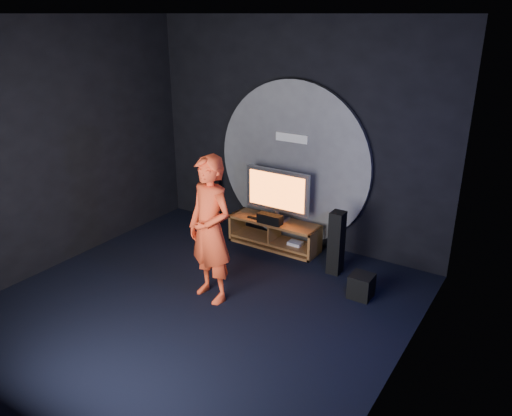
{
  "coord_description": "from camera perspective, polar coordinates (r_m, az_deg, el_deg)",
  "views": [
    {
      "loc": [
        3.58,
        -4.23,
        3.5
      ],
      "look_at": [
        0.2,
        1.05,
        1.05
      ],
      "focal_mm": 35.0,
      "sensor_mm": 36.0,
      "label": 1
    }
  ],
  "objects": [
    {
      "name": "remote",
      "position": [
        7.95,
        -0.38,
        -1.12
      ],
      "size": [
        0.18,
        0.05,
        0.02
      ],
      "primitive_type": "cube",
      "color": "black",
      "rests_on": "media_console"
    },
    {
      "name": "left_wall",
      "position": [
        7.61,
        -22.09,
        6.49
      ],
      "size": [
        0.04,
        5.0,
        3.5
      ],
      "primitive_type": "cube",
      "color": "black",
      "rests_on": "ground"
    },
    {
      "name": "ceiling",
      "position": [
        5.54,
        -8.2,
        21.19
      ],
      "size": [
        5.0,
        5.0,
        0.01
      ],
      "primitive_type": "cube",
      "color": "black",
      "rests_on": "back_wall"
    },
    {
      "name": "floor",
      "position": [
        6.56,
        -6.57,
        -11.08
      ],
      "size": [
        5.0,
        5.0,
        0.0
      ],
      "primitive_type": "plane",
      "color": "black",
      "rests_on": "ground"
    },
    {
      "name": "subwoofer",
      "position": [
        6.77,
        11.94,
        -8.72
      ],
      "size": [
        0.29,
        0.29,
        0.32
      ],
      "primitive_type": "cube",
      "color": "black",
      "rests_on": "ground"
    },
    {
      "name": "tower_speaker_left",
      "position": [
        8.7,
        -5.08,
        0.88
      ],
      "size": [
        0.19,
        0.21,
        0.94
      ],
      "primitive_type": "cube",
      "color": "black",
      "rests_on": "ground"
    },
    {
      "name": "wall_disc_panel",
      "position": [
        7.89,
        4.23,
        5.11
      ],
      "size": [
        2.6,
        0.11,
        2.6
      ],
      "color": "#515156",
      "rests_on": "ground"
    },
    {
      "name": "media_console",
      "position": [
        7.99,
        2.16,
        -3.12
      ],
      "size": [
        1.48,
        0.45,
        0.45
      ],
      "color": "olive",
      "rests_on": "ground"
    },
    {
      "name": "player",
      "position": [
        6.29,
        -5.26,
        -2.51
      ],
      "size": [
        0.79,
        0.61,
        1.93
      ],
      "primitive_type": "imported",
      "rotation": [
        0.0,
        0.0,
        -0.23
      ],
      "color": "red",
      "rests_on": "ground"
    },
    {
      "name": "center_speaker",
      "position": [
        7.74,
        1.61,
        -1.25
      ],
      "size": [
        0.4,
        0.15,
        0.15
      ],
      "primitive_type": "cube",
      "color": "black",
      "rests_on": "media_console"
    },
    {
      "name": "tv",
      "position": [
        7.78,
        2.44,
        1.78
      ],
      "size": [
        1.09,
        0.22,
        0.82
      ],
      "color": "silver",
      "rests_on": "media_console"
    },
    {
      "name": "tower_speaker_right",
      "position": [
        7.17,
        9.16,
        -3.95
      ],
      "size": [
        0.19,
        0.21,
        0.94
      ],
      "primitive_type": "cube",
      "color": "black",
      "rests_on": "ground"
    },
    {
      "name": "back_wall",
      "position": [
        7.82,
        4.51,
        8.36
      ],
      "size": [
        5.0,
        0.04,
        3.5
      ],
      "primitive_type": "cube",
      "color": "black",
      "rests_on": "ground"
    },
    {
      "name": "right_wall",
      "position": [
        4.71,
        16.94,
        -1.48
      ],
      "size": [
        0.04,
        5.0,
        3.5
      ],
      "primitive_type": "cube",
      "color": "black",
      "rests_on": "ground"
    }
  ]
}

